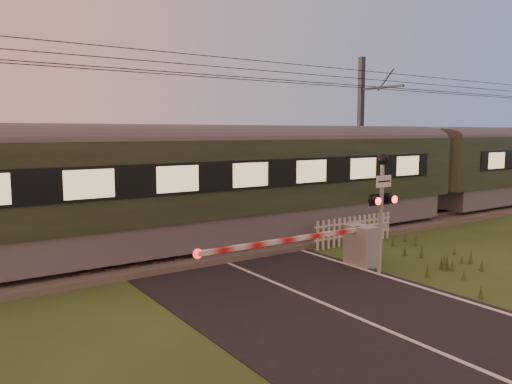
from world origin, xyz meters
TOP-DOWN VIEW (x-y plane):
  - ground at (0.00, 0.00)m, footprint 160.00×160.00m
  - road at (0.02, -0.23)m, footprint 6.00×140.00m
  - track_bed at (0.00, 6.50)m, footprint 140.00×3.40m
  - overhead_wires at (0.00, 6.50)m, footprint 120.00×0.62m
  - train at (11.15, 6.50)m, footprint 39.61×2.73m
  - boom_gate at (2.82, 2.55)m, footprint 6.37×0.88m
  - crossing_signal at (2.88, 1.68)m, footprint 0.82×0.35m
  - picket_fence at (4.87, 4.60)m, footprint 3.52×0.08m
  - catenary_mast at (9.34, 8.72)m, footprint 0.22×2.46m

SIDE VIEW (x-z plane):
  - ground at x=0.00m, z-range 0.00..0.00m
  - road at x=0.02m, z-range 0.00..0.03m
  - track_bed at x=0.00m, z-range -0.13..0.26m
  - picket_fence at x=4.87m, z-range 0.01..0.97m
  - boom_gate at x=2.82m, z-range 0.05..1.23m
  - train at x=11.15m, z-range 0.29..3.97m
  - crossing_signal at x=2.88m, z-range 0.61..3.84m
  - catenary_mast at x=9.34m, z-range 0.14..7.22m
  - overhead_wires at x=0.00m, z-range 5.41..6.04m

